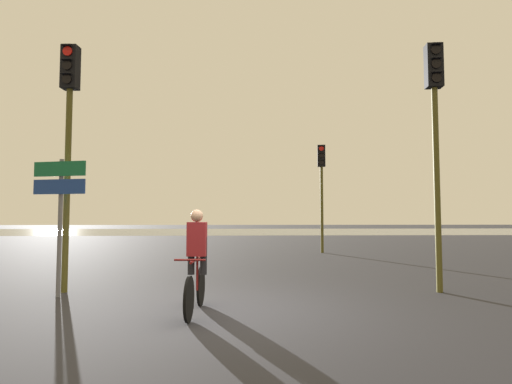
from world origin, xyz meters
TOP-DOWN VIEW (x-y plane):
  - ground_plane at (0.00, 0.00)m, footprint 120.00×120.00m
  - water_strip at (0.00, 32.34)m, footprint 80.00×16.00m
  - traffic_light_far_right at (3.41, 9.99)m, footprint 0.35×0.37m
  - traffic_light_near_left at (-3.44, 1.77)m, footprint 0.34×0.35m
  - traffic_light_near_right at (4.04, 1.50)m, footprint 0.34×0.36m
  - direction_sign_post at (-3.36, 1.28)m, footprint 1.07×0.30m
  - cyclist at (-0.63, 0.01)m, footprint 0.46×1.71m

SIDE VIEW (x-z plane):
  - ground_plane at x=0.00m, z-range 0.00..0.00m
  - water_strip at x=0.00m, z-range 0.00..0.01m
  - cyclist at x=-0.63m, z-range 0.01..1.63m
  - direction_sign_post at x=-3.36m, z-range 0.49..3.09m
  - traffic_light_far_right at x=3.41m, z-range 0.87..5.33m
  - traffic_light_near_left at x=-3.44m, z-range 0.94..5.96m
  - traffic_light_near_right at x=4.04m, z-range 0.95..6.00m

